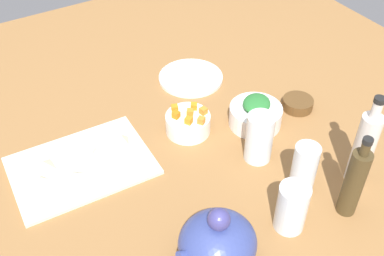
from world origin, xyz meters
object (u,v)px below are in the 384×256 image
cutting_board (82,166)px  plate_tofu (191,78)px  bowl_carrots (188,123)px  bottle_1 (354,182)px  bowl_greens (255,116)px  bottle_0 (364,147)px  drinking_glass_0 (259,138)px  drinking_glass_2 (292,208)px  drinking_glass_1 (304,169)px  teapot (217,243)px  bowl_small_side (298,104)px

cutting_board → plate_tofu: size_ratio=1.72×
bowl_carrots → bottle_1: size_ratio=0.55×
bowl_greens → bottle_0: (-8.89, 30.23, 7.85)cm
bowl_greens → drinking_glass_0: bearing=55.8°
drinking_glass_2 → bottle_0: bearing=-173.6°
plate_tofu → drinking_glass_1: (1.17, 54.36, 6.49)cm
plate_tofu → teapot: (30.09, 60.53, 5.70)cm
bowl_small_side → teapot: teapot is taller
bowl_carrots → plate_tofu: bearing=-122.9°
bottle_1 → bowl_greens: bearing=-90.8°
drinking_glass_0 → drinking_glass_1: (-2.20, 14.60, 0.11)cm
bowl_carrots → drinking_glass_2: drinking_glass_2 is taller
cutting_board → bowl_greens: bowl_greens is taller
bowl_carrots → drinking_glass_1: (-12.52, 33.22, 4.33)cm
bowl_small_side → teapot: size_ratio=0.50×
bottle_0 → drinking_glass_1: size_ratio=1.82×
teapot → bowl_carrots: bearing=-112.6°
teapot → drinking_glass_0: bearing=-142.1°
cutting_board → drinking_glass_1: (-43.62, 35.30, 6.59)cm
drinking_glass_2 → bowl_small_side: bearing=-133.4°
plate_tofu → bowl_small_side: (-19.71, 29.19, 0.95)cm
plate_tofu → drinking_glass_0: (3.37, 39.76, 6.38)cm
bowl_small_side → bottle_0: (6.53, 29.54, 9.27)cm
cutting_board → drinking_glass_1: size_ratio=2.50×
bowl_carrots → bowl_small_side: size_ratio=1.38×
bowl_carrots → drinking_glass_1: size_ratio=0.89×
plate_tofu → bowl_greens: (-4.29, 28.50, 2.37)cm
bowl_carrots → drinking_glass_0: size_ratio=0.90×
bottle_1 → drinking_glass_1: 12.03cm
cutting_board → drinking_glass_2: drinking_glass_2 is taller
cutting_board → bottle_1: bottle_1 is taller
plate_tofu → bottle_1: bottle_1 is taller
bowl_small_side → bottle_0: bearing=77.5°
bowl_carrots → drinking_glass_0: 21.70cm
bottle_1 → drinking_glass_1: bottle_1 is taller
drinking_glass_0 → drinking_glass_2: drinking_glass_0 is taller
drinking_glass_0 → bowl_carrots: bearing=-61.0°
bowl_carrots → bottle_1: (-17.50, 43.82, 7.06)cm
bowl_greens → bottle_1: 37.11cm
drinking_glass_2 → cutting_board: bearing=-51.2°
plate_tofu → bowl_carrots: size_ratio=1.64×
plate_tofu → bowl_greens: bowl_greens is taller
teapot → drinking_glass_0: size_ratio=1.30×
bowl_small_side → plate_tofu: bearing=-56.0°
cutting_board → drinking_glass_2: bearing=128.8°
bottle_1 → drinking_glass_0: size_ratio=1.65×
teapot → drinking_glass_2: 19.34cm
cutting_board → bowl_small_side: bowl_small_side is taller
bottle_0 → drinking_glass_2: (23.94, 2.67, -4.55)cm
plate_tofu → drinking_glass_2: size_ratio=1.65×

